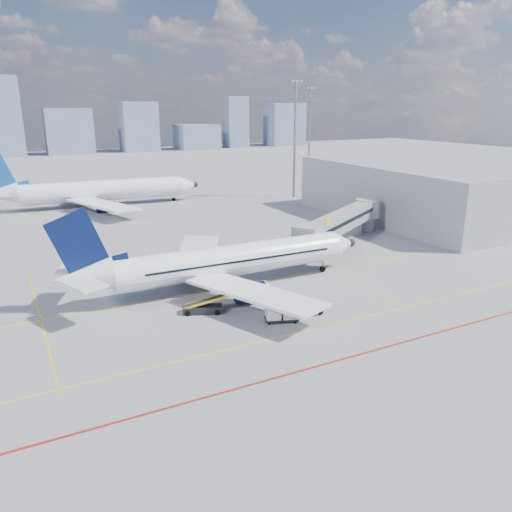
{
  "coord_description": "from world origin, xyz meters",
  "views": [
    {
      "loc": [
        -22.08,
        -41.56,
        20.18
      ],
      "look_at": [
        2.66,
        5.87,
        4.0
      ],
      "focal_mm": 35.0,
      "sensor_mm": 36.0,
      "label": 1
    }
  ],
  "objects_px": {
    "second_aircraft": "(95,191)",
    "baggage_tug": "(309,307)",
    "ramp_worker": "(298,312)",
    "main_aircraft": "(221,262)",
    "belt_loader": "(204,307)",
    "cargo_dolly": "(281,312)"
  },
  "relations": [
    {
      "from": "second_aircraft",
      "to": "cargo_dolly",
      "type": "bearing_deg",
      "value": -81.25
    },
    {
      "from": "belt_loader",
      "to": "cargo_dolly",
      "type": "bearing_deg",
      "value": -19.28
    },
    {
      "from": "cargo_dolly",
      "to": "belt_loader",
      "type": "bearing_deg",
      "value": 158.57
    },
    {
      "from": "baggage_tug",
      "to": "belt_loader",
      "type": "bearing_deg",
      "value": 148.0
    },
    {
      "from": "second_aircraft",
      "to": "cargo_dolly",
      "type": "height_order",
      "value": "second_aircraft"
    },
    {
      "from": "ramp_worker",
      "to": "baggage_tug",
      "type": "bearing_deg",
      "value": -69.11
    },
    {
      "from": "second_aircraft",
      "to": "baggage_tug",
      "type": "height_order",
      "value": "second_aircraft"
    },
    {
      "from": "cargo_dolly",
      "to": "ramp_worker",
      "type": "bearing_deg",
      "value": 7.1
    },
    {
      "from": "ramp_worker",
      "to": "second_aircraft",
      "type": "bearing_deg",
      "value": 9.33
    },
    {
      "from": "baggage_tug",
      "to": "main_aircraft",
      "type": "bearing_deg",
      "value": 112.1
    },
    {
      "from": "cargo_dolly",
      "to": "second_aircraft",
      "type": "bearing_deg",
      "value": 115.36
    },
    {
      "from": "second_aircraft",
      "to": "ramp_worker",
      "type": "xyz_separation_m",
      "value": [
        6.64,
        -67.99,
        -2.37
      ]
    },
    {
      "from": "belt_loader",
      "to": "ramp_worker",
      "type": "height_order",
      "value": "belt_loader"
    },
    {
      "from": "second_aircraft",
      "to": "ramp_worker",
      "type": "distance_m",
      "value": 68.36
    },
    {
      "from": "baggage_tug",
      "to": "belt_loader",
      "type": "height_order",
      "value": "belt_loader"
    },
    {
      "from": "belt_loader",
      "to": "ramp_worker",
      "type": "relative_size",
      "value": 3.3
    },
    {
      "from": "belt_loader",
      "to": "baggage_tug",
      "type": "bearing_deg",
      "value": -6.91
    },
    {
      "from": "cargo_dolly",
      "to": "belt_loader",
      "type": "height_order",
      "value": "belt_loader"
    },
    {
      "from": "baggage_tug",
      "to": "cargo_dolly",
      "type": "xyz_separation_m",
      "value": [
        -3.25,
        -0.1,
        0.19
      ]
    },
    {
      "from": "baggage_tug",
      "to": "ramp_worker",
      "type": "height_order",
      "value": "ramp_worker"
    },
    {
      "from": "second_aircraft",
      "to": "main_aircraft",
      "type": "bearing_deg",
      "value": -82.0
    },
    {
      "from": "main_aircraft",
      "to": "second_aircraft",
      "type": "distance_m",
      "value": 56.79
    }
  ]
}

